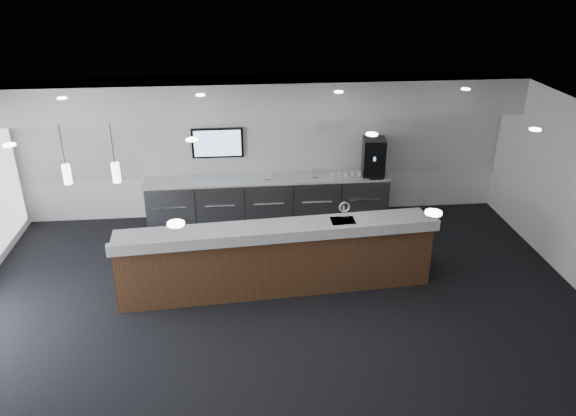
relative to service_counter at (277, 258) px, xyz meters
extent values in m
plane|color=black|center=(0.03, -0.97, -0.58)|extent=(10.00, 10.00, 0.00)
cube|color=black|center=(0.03, -0.97, 2.42)|extent=(10.00, 8.00, 0.02)
cube|color=white|center=(0.03, 3.03, 0.92)|extent=(10.00, 0.02, 3.00)
cube|color=silver|center=(0.03, 2.58, 2.07)|extent=(10.00, 0.90, 0.70)
cube|color=silver|center=(0.03, 3.00, 1.02)|extent=(9.80, 0.06, 1.40)
cube|color=gray|center=(0.03, 2.67, -0.13)|extent=(5.00, 0.60, 0.90)
cube|color=silver|center=(0.03, 2.67, 0.35)|extent=(5.06, 0.66, 0.05)
cylinder|color=white|center=(-1.97, 2.35, -0.08)|extent=(0.60, 0.02, 0.02)
cylinder|color=white|center=(-0.97, 2.35, -0.08)|extent=(0.60, 0.02, 0.02)
cylinder|color=white|center=(0.03, 2.35, -0.08)|extent=(0.60, 0.02, 0.02)
cylinder|color=white|center=(1.03, 2.35, -0.08)|extent=(0.60, 0.02, 0.02)
cylinder|color=white|center=(2.03, 2.35, -0.08)|extent=(0.60, 0.02, 0.02)
cube|color=black|center=(-0.97, 2.94, 1.07)|extent=(1.05, 0.07, 0.62)
cube|color=#2C6CB2|center=(-0.97, 2.90, 1.07)|extent=(0.95, 0.01, 0.54)
cylinder|color=beige|center=(-2.37, -0.17, 1.67)|extent=(0.12, 0.12, 0.30)
cylinder|color=beige|center=(-3.07, -0.17, 1.67)|extent=(0.12, 0.12, 0.30)
cube|color=#4C2919|center=(0.00, 0.01, -0.05)|extent=(5.19, 1.09, 1.05)
cube|color=silver|center=(0.00, 0.01, 0.50)|extent=(5.27, 1.17, 0.06)
cube|color=silver|center=(0.03, -0.39, 0.59)|extent=(5.22, 0.49, 0.18)
cylinder|color=white|center=(1.13, 0.19, 0.67)|extent=(0.04, 0.04, 0.28)
torus|color=white|center=(1.13, 0.13, 0.81)|extent=(0.19, 0.04, 0.19)
cube|color=black|center=(2.23, 2.66, 0.76)|extent=(0.50, 0.55, 0.78)
cube|color=white|center=(2.23, 2.39, 0.38)|extent=(0.28, 0.12, 0.02)
cube|color=silver|center=(0.04, 2.56, 0.48)|extent=(0.15, 0.03, 0.21)
cube|color=silver|center=(0.99, 2.58, 0.49)|extent=(0.17, 0.05, 0.22)
imported|color=white|center=(1.93, 2.58, 0.42)|extent=(0.10, 0.10, 0.09)
imported|color=white|center=(1.79, 2.58, 0.42)|extent=(0.13, 0.13, 0.09)
imported|color=white|center=(1.65, 2.58, 0.42)|extent=(0.12, 0.12, 0.09)
imported|color=white|center=(1.51, 2.58, 0.42)|extent=(0.12, 0.12, 0.09)
imported|color=white|center=(1.37, 2.58, 0.42)|extent=(0.13, 0.13, 0.09)
camera|label=1|loc=(-0.60, -8.10, 4.64)|focal=35.00mm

